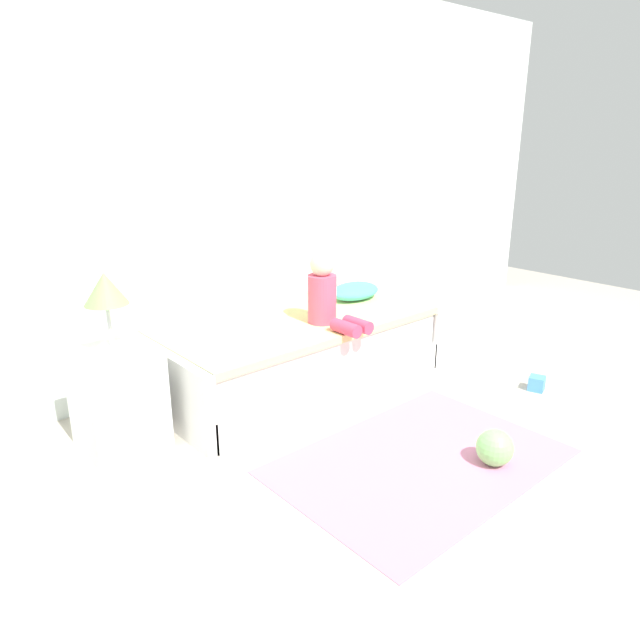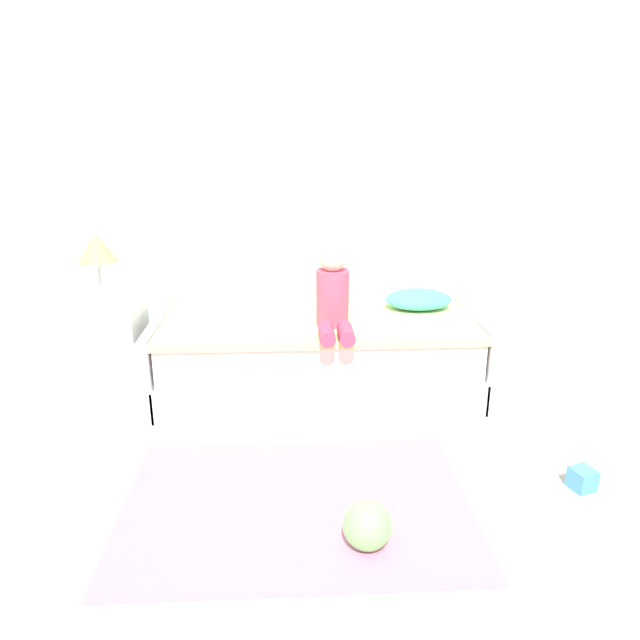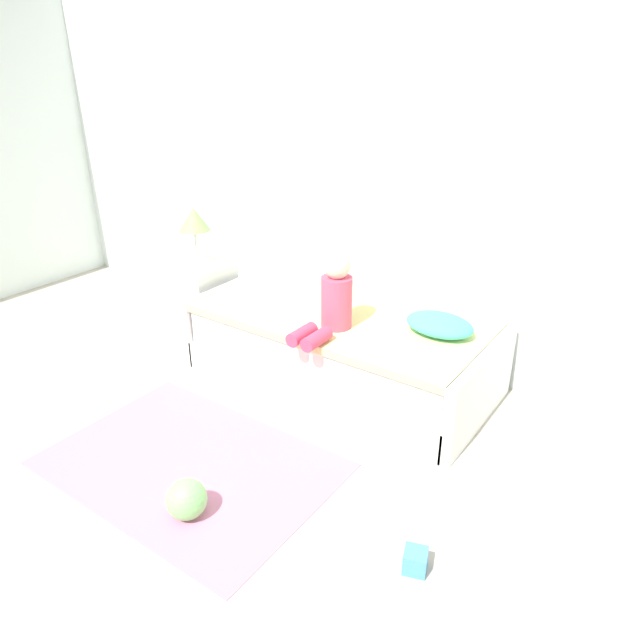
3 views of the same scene
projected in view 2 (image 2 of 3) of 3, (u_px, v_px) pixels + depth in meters
The scene contains 10 objects.
ground_plane at pixel (376, 627), 2.05m from camera, with size 9.20×9.20×0.00m, color #B2A899.
wall_rear at pixel (328, 158), 4.05m from camera, with size 7.20×0.10×2.90m, color silver.
bed at pixel (318, 351), 3.86m from camera, with size 2.11×1.00×0.50m.
nightstand at pixel (109, 349), 3.76m from camera, with size 0.44×0.44×0.60m, color white.
table_lamp at pixel (97, 251), 3.56m from camera, with size 0.24×0.24×0.45m.
child_figure at pixel (333, 294), 3.50m from camera, with size 0.20×0.51×0.50m.
pillow at pixel (418, 299), 3.89m from camera, with size 0.44×0.30×0.13m, color #4CCCBC.
toy_ball at pixel (367, 525), 2.41m from camera, with size 0.21×0.21×0.21m, color #7FD872.
area_rug at pixel (297, 505), 2.70m from camera, with size 1.60×1.10×0.01m, color pink.
toy_block at pixel (582, 479), 2.81m from camera, with size 0.11×0.11×0.11m, color #4C99E5.
Camera 2 is at (-0.28, -1.59, 1.68)m, focal length 32.82 mm.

